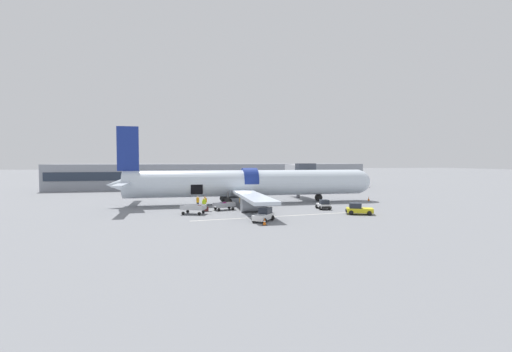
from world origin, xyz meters
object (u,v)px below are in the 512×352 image
at_px(baggage_cart_loading, 225,206).
at_px(baggage_tug_lead, 264,215).
at_px(ground_crew_loader_b, 204,204).
at_px(ground_crew_driver, 253,202).
at_px(baggage_cart_queued, 194,209).
at_px(ground_crew_marshal, 198,202).
at_px(ground_crew_loader_a, 241,202).
at_px(airplane, 246,184).
at_px(baggage_tug_rear, 358,209).
at_px(suitcase_on_tarmac_spare, 206,209).
at_px(ground_crew_helper, 253,201).
at_px(baggage_tug_mid, 324,205).
at_px(ground_crew_supervisor, 205,202).

bearing_deg(baggage_cart_loading, baggage_tug_lead, -72.09).
height_order(ground_crew_loader_b, ground_crew_driver, ground_crew_driver).
xyz_separation_m(baggage_cart_queued, ground_crew_marshal, (0.67, 5.33, 0.31)).
xyz_separation_m(ground_crew_loader_a, ground_crew_driver, (1.68, -0.57, 0.07)).
bearing_deg(ground_crew_driver, baggage_cart_loading, -173.26).
bearing_deg(ground_crew_loader_b, airplane, 42.54).
height_order(baggage_tug_lead, baggage_tug_rear, baggage_tug_lead).
distance_m(baggage_tug_lead, ground_crew_driver, 9.99).
height_order(airplane, suitcase_on_tarmac_spare, airplane).
distance_m(airplane, ground_crew_driver, 6.29).
bearing_deg(ground_crew_helper, suitcase_on_tarmac_spare, -155.03).
distance_m(ground_crew_driver, ground_crew_marshal, 7.76).
bearing_deg(ground_crew_loader_b, suitcase_on_tarmac_spare, -78.60).
bearing_deg(ground_crew_loader_a, baggage_tug_rear, -32.13).
distance_m(ground_crew_loader_a, ground_crew_driver, 1.78).
height_order(baggage_tug_rear, ground_crew_loader_a, ground_crew_loader_a).
bearing_deg(baggage_tug_rear, ground_crew_loader_b, 158.15).
bearing_deg(baggage_tug_rear, baggage_cart_loading, 154.96).
relative_size(baggage_cart_queued, ground_crew_loader_a, 2.37).
height_order(baggage_tug_lead, baggage_cart_queued, baggage_tug_lead).
xyz_separation_m(baggage_tug_rear, baggage_cart_queued, (-19.70, 4.46, -0.04)).
bearing_deg(baggage_cart_loading, baggage_cart_queued, -145.84).
height_order(ground_crew_loader_a, ground_crew_marshal, ground_crew_marshal).
distance_m(ground_crew_helper, ground_crew_marshal, 7.81).
relative_size(ground_crew_loader_a, ground_crew_marshal, 0.96).
distance_m(baggage_tug_lead, ground_crew_loader_a, 10.54).
bearing_deg(baggage_cart_queued, airplane, 48.02).
xyz_separation_m(baggage_tug_lead, suitcase_on_tarmac_spare, (-5.59, 8.47, -0.31)).
relative_size(baggage_tug_lead, ground_crew_loader_b, 1.94).
xyz_separation_m(baggage_cart_queued, ground_crew_driver, (8.15, 3.28, 0.34)).
xyz_separation_m(ground_crew_marshal, suitcase_on_tarmac_spare, (0.94, -3.53, -0.57)).
bearing_deg(ground_crew_marshal, suitcase_on_tarmac_spare, -75.08).
height_order(baggage_tug_lead, ground_crew_driver, ground_crew_driver).
xyz_separation_m(baggage_cart_loading, ground_crew_helper, (4.33, 2.19, 0.34)).
distance_m(baggage_cart_queued, ground_crew_marshal, 5.38).
distance_m(baggage_tug_rear, baggage_cart_queued, 20.20).
bearing_deg(ground_crew_driver, airplane, 88.77).
distance_m(airplane, ground_crew_helper, 4.75).
height_order(baggage_tug_mid, ground_crew_helper, ground_crew_helper).
bearing_deg(baggage_tug_lead, baggage_cart_queued, 137.21).
distance_m(ground_crew_driver, ground_crew_supervisor, 6.83).
bearing_deg(baggage_cart_queued, ground_crew_loader_a, 30.76).
bearing_deg(ground_crew_driver, suitcase_on_tarmac_spare, -167.29).
relative_size(airplane, ground_crew_loader_b, 24.58).
relative_size(baggage_tug_mid, ground_crew_loader_b, 1.47).
bearing_deg(ground_crew_driver, ground_crew_loader_b, -176.61).
bearing_deg(baggage_tug_rear, ground_crew_driver, 146.17).
xyz_separation_m(baggage_tug_rear, ground_crew_driver, (-11.56, 7.75, 0.31)).
bearing_deg(ground_crew_loader_a, suitcase_on_tarmac_spare, -157.20).
xyz_separation_m(baggage_tug_mid, baggage_cart_loading, (-13.21, 2.17, -0.05)).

